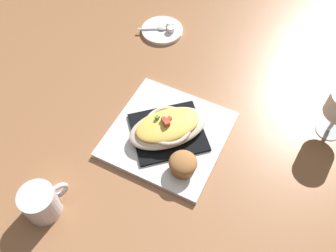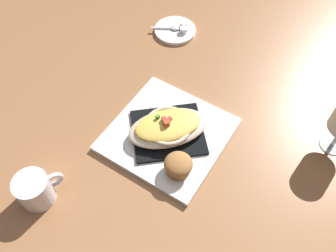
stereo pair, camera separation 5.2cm
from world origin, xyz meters
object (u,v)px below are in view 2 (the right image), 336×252
at_px(muffin, 178,165).
at_px(spoon, 173,28).
at_px(creamer_cup_1, 184,25).
at_px(creamer_cup_0, 184,30).
at_px(square_plate, 168,134).
at_px(gratin_dish, 168,127).
at_px(creamer_saucer, 175,30).
at_px(coffee_mug, 36,191).

bearing_deg(muffin, spoon, -59.40).
distance_m(spoon, creamer_cup_1, 0.04).
relative_size(spoon, creamer_cup_0, 3.70).
relative_size(square_plate, creamer_cup_1, 11.69).
bearing_deg(spoon, gratin_dish, 117.47).
relative_size(gratin_dish, spoon, 2.52).
bearing_deg(creamer_saucer, spoon, 27.34).
distance_m(square_plate, coffee_mug, 0.34).
xyz_separation_m(square_plate, creamer_saucer, (0.18, -0.36, -0.00)).
bearing_deg(muffin, creamer_cup_1, -63.27).
height_order(gratin_dish, creamer_cup_1, gratin_dish).
bearing_deg(gratin_dish, creamer_cup_0, -67.59).
bearing_deg(coffee_mug, creamer_cup_1, -90.92).
distance_m(gratin_dish, coffee_mug, 0.34).
bearing_deg(muffin, coffee_mug, 40.68).
bearing_deg(creamer_cup_1, creamer_saucer, 53.12).
xyz_separation_m(gratin_dish, coffee_mug, (0.17, 0.29, -0.01)).
xyz_separation_m(square_plate, creamer_cup_0, (0.15, -0.36, 0.01)).
distance_m(muffin, spoon, 0.51).
height_order(gratin_dish, muffin, gratin_dish).
xyz_separation_m(coffee_mug, spoon, (0.01, -0.65, -0.02)).
relative_size(square_plate, coffee_mug, 2.74).
distance_m(coffee_mug, creamer_cup_0, 0.65).
relative_size(creamer_saucer, creamer_cup_1, 5.51).
bearing_deg(creamer_saucer, muffin, 119.74).
relative_size(creamer_saucer, creamer_cup_0, 5.51).
distance_m(muffin, coffee_mug, 0.32).
bearing_deg(creamer_cup_0, spoon, 6.75).
distance_m(gratin_dish, muffin, 0.11).
xyz_separation_m(spoon, creamer_cup_1, (-0.02, -0.03, 0.00)).
xyz_separation_m(square_plate, spoon, (0.19, -0.36, 0.01)).
bearing_deg(gratin_dish, square_plate, -139.37).
xyz_separation_m(muffin, creamer_cup_0, (0.22, -0.44, -0.02)).
bearing_deg(creamer_cup_1, spoon, 47.92).
height_order(creamer_saucer, creamer_cup_0, creamer_cup_0).
relative_size(muffin, creamer_cup_1, 2.79).
height_order(coffee_mug, creamer_cup_0, coffee_mug).
distance_m(coffee_mug, creamer_cup_1, 0.68).
bearing_deg(square_plate, creamer_saucer, -63.62).
height_order(coffee_mug, creamer_saucer, coffee_mug).
relative_size(coffee_mug, spoon, 1.15).
bearing_deg(gratin_dish, coffee_mug, 59.53).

